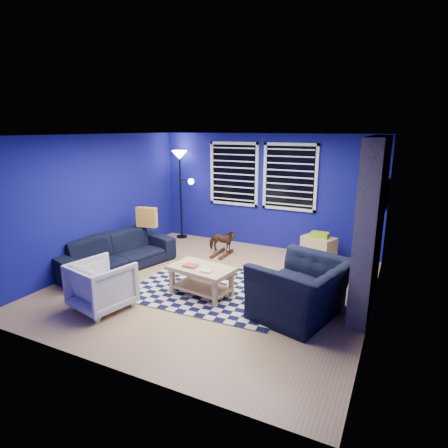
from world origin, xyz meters
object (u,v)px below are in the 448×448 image
object	(u,v)px
armchair_big	(301,289)
coffee_table	(201,275)
rocking_horse	(222,241)
tv	(384,197)
armchair_bent	(102,285)
cabinet	(319,249)
sofa	(116,252)
floor_lamp	(181,167)

from	to	relation	value
armchair_big	coffee_table	world-z (taller)	armchair_big
armchair_big	rocking_horse	size ratio (longest dim) A/B	2.22
coffee_table	tv	bearing A→B (deg)	44.61
armchair_bent	rocking_horse	world-z (taller)	armchair_bent
tv	cabinet	bearing A→B (deg)	-179.15
sofa	armchair_bent	bearing A→B (deg)	-129.44
sofa	armchair_bent	distance (m)	1.62
tv	sofa	size ratio (longest dim) A/B	0.45
armchair_big	coffee_table	size ratio (longest dim) A/B	1.17
armchair_bent	coffee_table	xyz separation A→B (m)	(1.10, 1.02, -0.02)
floor_lamp	armchair_bent	bearing A→B (deg)	-75.89
armchair_big	coffee_table	xyz separation A→B (m)	(-1.60, -0.01, -0.07)
tv	armchair_big	size ratio (longest dim) A/B	0.79
tv	floor_lamp	size ratio (longest dim) A/B	0.48
rocking_horse	cabinet	bearing A→B (deg)	-88.09
coffee_table	rocking_horse	bearing A→B (deg)	106.80
tv	rocking_horse	size ratio (longest dim) A/B	1.76
armchair_bent	cabinet	xyz separation A→B (m)	(2.44, 3.41, -0.09)
sofa	armchair_big	bearing A→B (deg)	-78.97
armchair_big	armchair_bent	size ratio (longest dim) A/B	1.59
armchair_bent	cabinet	bearing A→B (deg)	-113.16
tv	sofa	world-z (taller)	tv
rocking_horse	cabinet	distance (m)	1.97
tv	sofa	bearing A→B (deg)	-154.85
coffee_table	cabinet	world-z (taller)	cabinet
sofa	cabinet	bearing A→B (deg)	-42.52
tv	armchair_bent	world-z (taller)	tv
tv	armchair_big	xyz separation A→B (m)	(-0.84, -2.40, -0.99)
floor_lamp	sofa	bearing A→B (deg)	-90.05
coffee_table	floor_lamp	xyz separation A→B (m)	(-2.03, 2.65, 1.37)
sofa	floor_lamp	size ratio (longest dim) A/B	1.07
armchair_big	rocking_horse	xyz separation A→B (m)	(-2.17, 1.88, -0.10)
rocking_horse	cabinet	size ratio (longest dim) A/B	0.79
armchair_bent	rocking_horse	size ratio (longest dim) A/B	1.40
sofa	cabinet	world-z (taller)	sofa
tv	armchair_bent	bearing A→B (deg)	-135.95
armchair_big	rocking_horse	distance (m)	2.87
coffee_table	floor_lamp	bearing A→B (deg)	127.35
armchair_big	rocking_horse	bearing A→B (deg)	-115.80
sofa	rocking_horse	bearing A→B (deg)	-26.96
rocking_horse	coffee_table	world-z (taller)	rocking_horse
armchair_bent	rocking_horse	bearing A→B (deg)	-87.96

